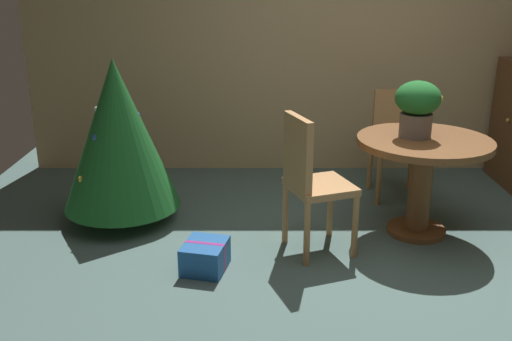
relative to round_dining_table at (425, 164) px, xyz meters
The scene contains 8 objects.
ground_plane 0.94m from the round_dining_table, 125.62° to the right, with size 6.60×6.60×0.00m, color #4C6660.
back_wall_panel 1.80m from the round_dining_table, 105.55° to the left, with size 6.00×0.10×2.60m, color tan.
round_dining_table is the anchor object (origin of this frame).
flower_vase 0.43m from the round_dining_table, 142.77° to the left, with size 0.33×0.33×0.41m.
wooden_chair_far 0.83m from the round_dining_table, 90.00° to the left, with size 0.41×0.45×0.92m.
wooden_chair_left 0.91m from the round_dining_table, 160.00° to the right, with size 0.53×0.53×0.99m.
holiday_tree 2.30m from the round_dining_table, behind, with size 0.91×0.91×1.29m.
gift_box_blue 1.73m from the round_dining_table, 159.72° to the right, with size 0.33×0.36×0.19m.
Camera 1 is at (-0.78, -3.41, 1.88)m, focal length 40.44 mm.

